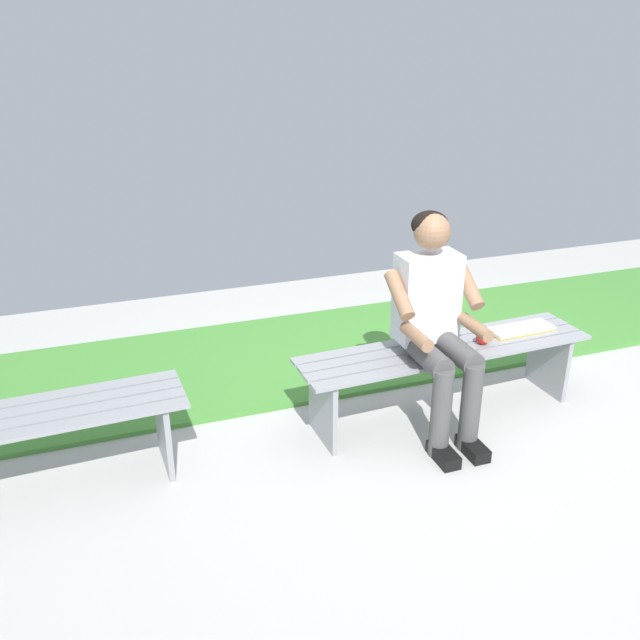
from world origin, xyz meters
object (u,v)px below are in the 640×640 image
(apple, at_px, (483,338))
(book_open, at_px, (521,329))
(person_seated, at_px, (436,318))
(bench_far, at_px, (8,438))
(bench_near, at_px, (444,362))

(apple, xyz_separation_m, book_open, (-0.32, -0.08, -0.03))
(person_seated, relative_size, apple, 15.27)
(bench_far, xyz_separation_m, book_open, (-2.90, -0.05, 0.12))
(bench_far, distance_m, book_open, 2.91)
(apple, bearing_deg, bench_near, -9.91)
(book_open, bearing_deg, apple, 12.24)
(apple, distance_m, book_open, 0.33)
(person_seated, distance_m, apple, 0.41)
(person_seated, distance_m, book_open, 0.73)
(bench_far, relative_size, book_open, 4.09)
(bench_far, relative_size, apple, 20.91)
(bench_far, bearing_deg, book_open, -179.11)
(bench_far, distance_m, person_seated, 2.26)
(bench_near, bearing_deg, bench_far, -0.00)
(bench_near, height_order, apple, apple)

